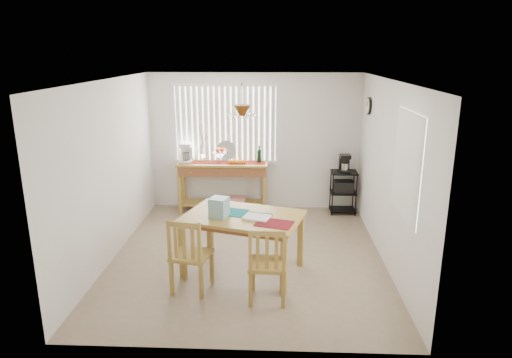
{
  "coord_description": "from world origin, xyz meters",
  "views": [
    {
      "loc": [
        0.4,
        -6.3,
        2.99
      ],
      "look_at": [
        0.1,
        0.55,
        1.05
      ],
      "focal_mm": 32.0,
      "sensor_mm": 36.0,
      "label": 1
    }
  ],
  "objects_px": {
    "sideboard": "(223,175)",
    "cart_items": "(345,164)",
    "chair_right": "(268,265)",
    "chair_left": "(190,255)",
    "dining_table": "(243,222)",
    "wire_cart": "(343,188)"
  },
  "relations": [
    {
      "from": "wire_cart",
      "to": "chair_right",
      "type": "distance_m",
      "value": 3.53
    },
    {
      "from": "cart_items",
      "to": "dining_table",
      "type": "distance_m",
      "value": 3.03
    },
    {
      "from": "chair_left",
      "to": "cart_items",
      "type": "bearing_deg",
      "value": 52.41
    },
    {
      "from": "wire_cart",
      "to": "dining_table",
      "type": "bearing_deg",
      "value": -124.76
    },
    {
      "from": "dining_table",
      "to": "sideboard",
      "type": "bearing_deg",
      "value": 102.53
    },
    {
      "from": "wire_cart",
      "to": "cart_items",
      "type": "relative_size",
      "value": 2.43
    },
    {
      "from": "wire_cart",
      "to": "dining_table",
      "type": "xyz_separation_m",
      "value": [
        -1.72,
        -2.48,
        0.25
      ]
    },
    {
      "from": "chair_left",
      "to": "chair_right",
      "type": "distance_m",
      "value": 1.01
    },
    {
      "from": "cart_items",
      "to": "dining_table",
      "type": "relative_size",
      "value": 0.19
    },
    {
      "from": "dining_table",
      "to": "chair_left",
      "type": "height_order",
      "value": "chair_left"
    },
    {
      "from": "chair_left",
      "to": "dining_table",
      "type": "bearing_deg",
      "value": 41.98
    },
    {
      "from": "cart_items",
      "to": "chair_right",
      "type": "height_order",
      "value": "cart_items"
    },
    {
      "from": "chair_right",
      "to": "chair_left",
      "type": "bearing_deg",
      "value": 167.87
    },
    {
      "from": "cart_items",
      "to": "dining_table",
      "type": "height_order",
      "value": "cart_items"
    },
    {
      "from": "cart_items",
      "to": "chair_right",
      "type": "bearing_deg",
      "value": -112.68
    },
    {
      "from": "wire_cart",
      "to": "chair_left",
      "type": "relative_size",
      "value": 0.81
    },
    {
      "from": "sideboard",
      "to": "cart_items",
      "type": "xyz_separation_m",
      "value": [
        2.27,
        0.01,
        0.24
      ]
    },
    {
      "from": "dining_table",
      "to": "chair_right",
      "type": "relative_size",
      "value": 1.79
    },
    {
      "from": "sideboard",
      "to": "wire_cart",
      "type": "height_order",
      "value": "sideboard"
    },
    {
      "from": "sideboard",
      "to": "chair_right",
      "type": "distance_m",
      "value": 3.39
    },
    {
      "from": "sideboard",
      "to": "cart_items",
      "type": "relative_size",
      "value": 5.1
    },
    {
      "from": "chair_right",
      "to": "sideboard",
      "type": "bearing_deg",
      "value": 105.51
    }
  ]
}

